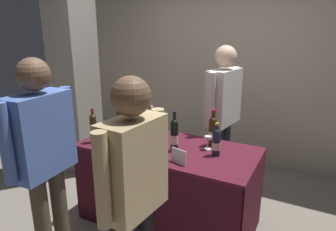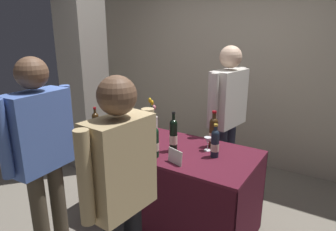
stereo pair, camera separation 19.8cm
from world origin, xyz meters
TOP-DOWN VIEW (x-y plane):
  - ground_plane at (0.00, 0.00)m, footprint 12.00×12.00m
  - back_partition at (0.00, 1.83)m, footprint 7.14×0.12m
  - concrete_pillar at (-1.64, 0.51)m, footprint 0.46×0.46m
  - tasting_table at (0.00, 0.00)m, footprint 1.63×0.79m
  - featured_wine_bottle at (0.35, 0.22)m, footprint 0.08×0.08m
  - display_bottle_0 at (-0.68, 0.18)m, footprint 0.08×0.08m
  - display_bottle_1 at (-0.35, -0.22)m, footprint 0.07×0.07m
  - display_bottle_2 at (0.03, -0.25)m, footprint 0.08×0.08m
  - display_bottle_3 at (0.10, -0.06)m, footprint 0.07×0.07m
  - display_bottle_4 at (0.46, 0.02)m, footprint 0.07×0.07m
  - display_bottle_5 at (-0.68, -0.24)m, footprint 0.07×0.07m
  - wine_glass_near_vendor at (0.35, 0.11)m, footprint 0.07×0.07m
  - flower_vase at (-0.30, 0.18)m, footprint 0.10×0.11m
  - brochure_stand at (0.24, -0.28)m, footprint 0.16×0.06m
  - vendor_presenter at (0.27, 0.77)m, footprint 0.27×0.64m
  - taster_foreground_right at (-0.52, -0.94)m, footprint 0.24×0.63m
  - taster_foreground_left at (0.31, -0.99)m, footprint 0.24×0.57m

SIDE VIEW (x-z plane):
  - ground_plane at x=0.00m, z-range 0.00..0.00m
  - tasting_table at x=0.00m, z-range 0.15..0.95m
  - brochure_stand at x=0.24m, z-range 0.79..0.92m
  - wine_glass_near_vendor at x=0.35m, z-range 0.82..0.95m
  - flower_vase at x=-0.30m, z-range 0.72..1.12m
  - display_bottle_4 at x=0.46m, z-range 0.77..1.07m
  - display_bottle_1 at x=-0.35m, z-range 0.77..1.08m
  - display_bottle_2 at x=0.03m, z-range 0.78..1.08m
  - display_bottle_0 at x=-0.68m, z-range 0.77..1.10m
  - display_bottle_5 at x=-0.68m, z-range 0.77..1.11m
  - featured_wine_bottle at x=0.35m, z-range 0.77..1.11m
  - display_bottle_3 at x=0.10m, z-range 0.77..1.13m
  - taster_foreground_left at x=0.31m, z-range 0.16..1.77m
  - taster_foreground_right at x=-0.52m, z-range 0.18..1.84m
  - vendor_presenter at x=0.27m, z-range 0.18..1.87m
  - back_partition at x=0.00m, z-range 0.00..3.14m
  - concrete_pillar at x=-1.64m, z-range 0.00..3.31m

